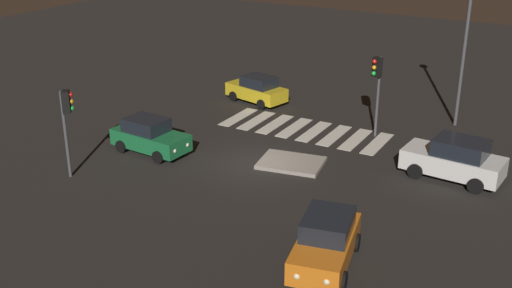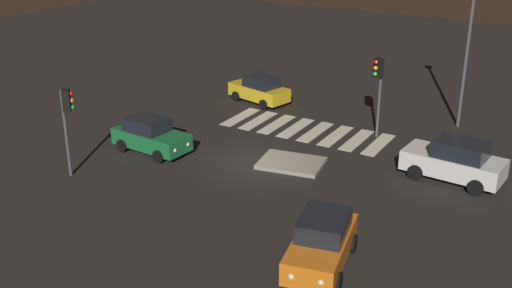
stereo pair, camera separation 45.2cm
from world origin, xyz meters
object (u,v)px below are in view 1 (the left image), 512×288
traffic_island (291,163)px  car_white (455,159)px  car_yellow (257,89)px  car_green (150,136)px  traffic_light_south (377,77)px  street_lamp (467,27)px  traffic_light_north (67,112)px  car_orange (326,242)px

traffic_island → car_white: car_white is taller
car_yellow → car_green: 9.24m
traffic_island → car_green: bearing=16.7°
traffic_island → traffic_light_south: bearing=-111.1°
traffic_light_south → street_lamp: bearing=169.5°
traffic_light_north → street_lamp: 19.98m
traffic_light_south → car_orange: bearing=42.3°
car_yellow → car_green: size_ratio=1.00×
car_white → traffic_light_north: size_ratio=1.12×
traffic_island → street_lamp: (-5.30, -9.09, 5.19)m
car_yellow → traffic_light_south: size_ratio=0.95×
car_green → traffic_light_south: size_ratio=0.96×
car_white → street_lamp: 8.36m
traffic_island → traffic_light_south: 6.42m
car_yellow → traffic_light_south: 8.49m
traffic_island → car_yellow: bearing=-50.9°
street_lamp → traffic_island: bearing=59.8°
car_orange → traffic_light_south: bearing=-179.0°
traffic_light_south → traffic_island: bearing=8.9°
street_lamp → car_orange: bearing=87.8°
car_green → car_orange: 12.27m
car_green → traffic_light_north: 4.58m
car_yellow → street_lamp: size_ratio=0.51×
car_white → traffic_light_south: traffic_light_south is taller
traffic_light_north → car_orange: bearing=-43.4°
traffic_light_south → street_lamp: (-3.27, -3.82, 2.14)m
car_green → traffic_light_south: bearing=44.5°
car_yellow → traffic_light_south: bearing=-180.0°
car_white → traffic_light_south: size_ratio=1.06×
traffic_island → traffic_light_north: traffic_light_north is taller
car_yellow → car_orange: 17.61m
car_yellow → street_lamp: (-11.18, -1.85, 4.48)m
car_white → traffic_light_north: 16.74m
car_green → car_yellow: bearing=90.1°
car_green → car_white: (-13.38, -4.09, 0.09)m
car_green → car_orange: car_orange is taller
car_white → street_lamp: street_lamp is taller
traffic_island → traffic_light_south: size_ratio=0.77×
car_yellow → car_green: car_green is taller
car_orange → street_lamp: bearing=166.5°
car_yellow → traffic_light_north: traffic_light_north is taller
traffic_island → traffic_light_north: size_ratio=0.81×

